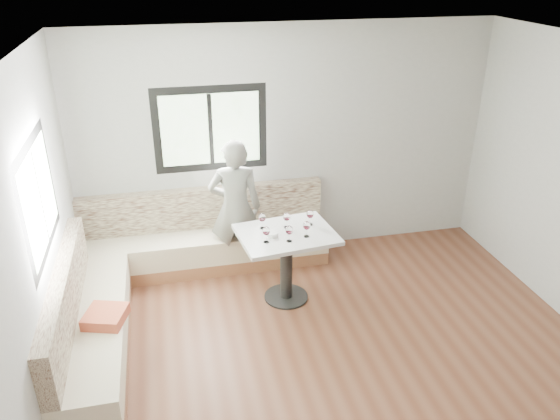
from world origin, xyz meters
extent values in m
cube|color=brown|center=(0.00, 0.00, 0.00)|extent=(5.00, 5.00, 0.01)
cube|color=white|center=(0.00, 0.00, 2.80)|extent=(5.00, 5.00, 0.01)
cube|color=#B7B7B2|center=(0.00, 2.50, 1.40)|extent=(5.00, 0.01, 2.80)
cube|color=#B7B7B2|center=(-2.50, 0.00, 1.40)|extent=(0.01, 5.00, 2.80)
cube|color=black|center=(-0.90, 2.49, 1.65)|extent=(1.30, 0.02, 1.00)
cube|color=black|center=(-2.49, 0.90, 1.65)|extent=(0.02, 1.30, 1.00)
cube|color=#955C3B|center=(-1.05, 2.23, 0.08)|extent=(2.90, 0.55, 0.16)
cube|color=beige|center=(-1.05, 2.23, 0.30)|extent=(2.90, 0.55, 0.29)
cube|color=beige|center=(-1.05, 2.43, 0.70)|extent=(2.90, 0.14, 0.50)
cube|color=#955C3B|center=(-2.23, 0.82, 0.08)|extent=(0.55, 2.25, 0.16)
cube|color=beige|center=(-2.23, 0.82, 0.30)|extent=(0.55, 2.25, 0.29)
cube|color=beige|center=(-2.43, 0.82, 0.70)|extent=(0.14, 2.25, 0.50)
cube|color=#C44030|center=(-2.10, 0.74, 0.50)|extent=(0.43, 0.43, 0.10)
cylinder|color=black|center=(-0.27, 1.38, 0.01)|extent=(0.48, 0.48, 0.02)
cylinder|color=black|center=(-0.27, 1.38, 0.39)|extent=(0.13, 0.13, 0.77)
cube|color=silver|center=(-0.27, 1.38, 0.79)|extent=(1.08, 0.88, 0.04)
imported|color=slate|center=(-0.70, 2.08, 0.82)|extent=(0.65, 0.47, 1.65)
cylinder|color=white|center=(-0.43, 1.33, 0.84)|extent=(0.11, 0.11, 0.05)
sphere|color=black|center=(-0.41, 1.34, 0.85)|extent=(0.02, 0.02, 0.02)
sphere|color=black|center=(-0.44, 1.34, 0.85)|extent=(0.02, 0.02, 0.02)
sphere|color=black|center=(-0.43, 1.31, 0.85)|extent=(0.02, 0.02, 0.02)
cylinder|color=white|center=(-0.51, 1.22, 0.82)|extent=(0.06, 0.06, 0.01)
cylinder|color=white|center=(-0.51, 1.22, 0.86)|extent=(0.01, 0.01, 0.08)
ellipsoid|color=white|center=(-0.51, 1.22, 0.94)|extent=(0.08, 0.08, 0.09)
cylinder|color=#4A0814|center=(-0.51, 1.22, 0.92)|extent=(0.05, 0.05, 0.02)
cylinder|color=white|center=(-0.28, 1.19, 0.82)|extent=(0.06, 0.06, 0.01)
cylinder|color=white|center=(-0.28, 1.19, 0.86)|extent=(0.01, 0.01, 0.08)
ellipsoid|color=white|center=(-0.28, 1.19, 0.94)|extent=(0.08, 0.08, 0.09)
cylinder|color=#4A0814|center=(-0.28, 1.19, 0.92)|extent=(0.05, 0.05, 0.02)
cylinder|color=white|center=(-0.08, 1.25, 0.82)|extent=(0.06, 0.06, 0.01)
cylinder|color=white|center=(-0.08, 1.25, 0.86)|extent=(0.01, 0.01, 0.08)
ellipsoid|color=white|center=(-0.08, 1.25, 0.94)|extent=(0.08, 0.08, 0.09)
cylinder|color=#4A0814|center=(-0.08, 1.25, 0.92)|extent=(0.05, 0.05, 0.02)
cylinder|color=white|center=(-0.24, 1.49, 0.82)|extent=(0.06, 0.06, 0.01)
cylinder|color=white|center=(-0.24, 1.49, 0.86)|extent=(0.01, 0.01, 0.08)
ellipsoid|color=white|center=(-0.24, 1.49, 0.94)|extent=(0.08, 0.08, 0.09)
cylinder|color=#4A0814|center=(-0.24, 1.49, 0.92)|extent=(0.05, 0.05, 0.02)
cylinder|color=white|center=(0.02, 1.50, 0.82)|extent=(0.06, 0.06, 0.01)
cylinder|color=white|center=(0.02, 1.50, 0.86)|extent=(0.01, 0.01, 0.08)
ellipsoid|color=white|center=(0.02, 1.50, 0.94)|extent=(0.08, 0.08, 0.09)
cylinder|color=#4A0814|center=(0.02, 1.50, 0.92)|extent=(0.05, 0.05, 0.02)
cylinder|color=white|center=(-0.50, 1.53, 0.82)|extent=(0.06, 0.06, 0.01)
cylinder|color=white|center=(-0.50, 1.53, 0.86)|extent=(0.01, 0.01, 0.08)
ellipsoid|color=white|center=(-0.50, 1.53, 0.94)|extent=(0.08, 0.08, 0.09)
cylinder|color=#4A0814|center=(-0.50, 1.53, 0.92)|extent=(0.05, 0.05, 0.02)
camera|label=1|loc=(-1.44, -3.55, 3.50)|focal=35.00mm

